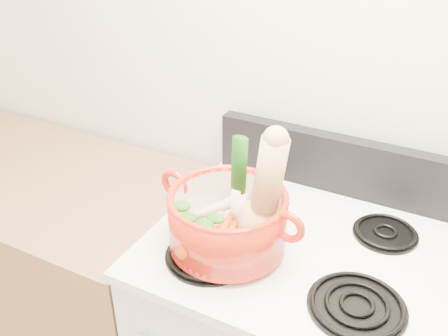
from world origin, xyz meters
The scene contains 23 objects.
wall_back centered at (0.00, 1.75, 1.30)m, with size 3.50×0.02×2.60m, color silver.
cooktop centered at (0.00, 1.40, 0.93)m, with size 0.78×0.67×0.03m, color white.
control_backsplash centered at (0.00, 1.70, 1.04)m, with size 0.76×0.05×0.18m, color black.
counter_left centered at (-1.07, 1.40, 0.45)m, with size 1.36×0.65×0.90m, color #8F6244.
burner_front_left centered at (-0.19, 1.24, 0.96)m, with size 0.22×0.22×0.02m, color black.
burner_front_right centered at (0.19, 1.24, 0.96)m, with size 0.22×0.22×0.02m, color black.
burner_back_left centered at (-0.19, 1.54, 0.96)m, with size 0.17×0.17×0.02m, color black.
burner_back_right centered at (0.19, 1.54, 0.96)m, with size 0.17×0.17×0.02m, color black.
dutch_oven centered at (-0.16, 1.29, 1.04)m, with size 0.30×0.30×0.15m, color #B5200F.
pot_handle_left centered at (-0.33, 1.31, 1.09)m, with size 0.08×0.08×0.02m, color #B5200F.
pot_handle_right centered at (0.01, 1.27, 1.09)m, with size 0.08×0.08×0.02m, color #B5200F.
squash centered at (-0.08, 1.32, 1.14)m, with size 0.12×0.12×0.29m, color tan, non-canonical shape.
leek centered at (-0.15, 1.33, 1.13)m, with size 0.04×0.04×0.27m, color white.
ginger centered at (-0.13, 1.37, 1.02)m, with size 0.09×0.07×0.05m, color tan.
parsnip_0 centered at (-0.21, 1.31, 1.02)m, with size 0.04×0.04×0.23m, color beige.
parsnip_1 centered at (-0.23, 1.31, 1.02)m, with size 0.04×0.04×0.17m, color beige.
parsnip_2 centered at (-0.18, 1.34, 1.03)m, with size 0.04×0.04×0.17m, color beige.
parsnip_3 centered at (-0.23, 1.31, 1.04)m, with size 0.04×0.04×0.17m, color beige.
carrot_0 centered at (-0.18, 1.23, 1.02)m, with size 0.03×0.03×0.16m, color red.
carrot_1 centered at (-0.20, 1.22, 1.03)m, with size 0.03×0.03×0.16m, color #D44E0A.
carrot_2 centered at (-0.14, 1.28, 1.03)m, with size 0.03×0.03×0.16m, color #CF4E0A.
carrot_3 centered at (-0.18, 1.26, 1.03)m, with size 0.03×0.03×0.16m, color #B93A09.
carrot_4 centered at (-0.16, 1.27, 1.04)m, with size 0.03×0.03×0.16m, color #CF400A.
Camera 1 is at (0.30, 0.38, 1.79)m, focal length 40.00 mm.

